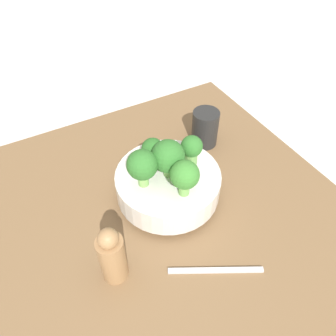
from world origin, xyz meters
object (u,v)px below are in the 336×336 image
(cup, at_px, (205,128))
(fork, at_px, (216,270))
(bowl, at_px, (168,184))
(pepper_mill, at_px, (112,256))

(cup, xyz_separation_m, fork, (-0.19, -0.33, -0.05))
(bowl, height_order, cup, cup)
(bowl, distance_m, pepper_mill, 0.22)
(bowl, xyz_separation_m, fork, (-0.01, -0.21, -0.04))
(bowl, xyz_separation_m, pepper_mill, (-0.18, -0.12, 0.02))
(bowl, bearing_deg, pepper_mill, -146.37)
(pepper_mill, height_order, fork, pepper_mill)
(fork, bearing_deg, bowl, 87.38)
(bowl, distance_m, cup, 0.22)
(cup, bearing_deg, bowl, -145.84)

